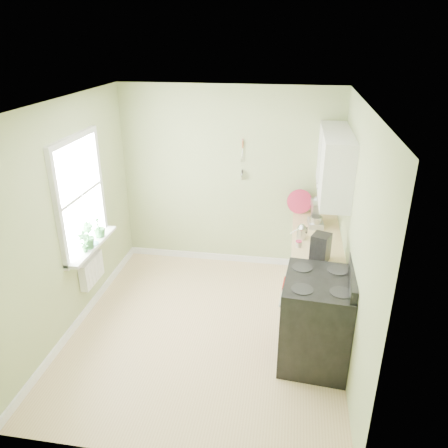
# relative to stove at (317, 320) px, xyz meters

# --- Properties ---
(floor) EXTENTS (3.20, 3.60, 0.02)m
(floor) POSITION_rel_stove_xyz_m (-1.28, 0.31, -0.53)
(floor) COLOR tan
(floor) RESTS_ON ground
(ceiling) EXTENTS (3.20, 3.60, 0.02)m
(ceiling) POSITION_rel_stove_xyz_m (-1.28, 0.31, 2.19)
(ceiling) COLOR white
(ceiling) RESTS_ON wall_back
(wall_back) EXTENTS (3.20, 0.02, 2.70)m
(wall_back) POSITION_rel_stove_xyz_m (-1.28, 2.12, 0.83)
(wall_back) COLOR #A9B67C
(wall_back) RESTS_ON floor
(wall_left) EXTENTS (0.02, 3.60, 2.70)m
(wall_left) POSITION_rel_stove_xyz_m (-2.89, 0.31, 0.83)
(wall_left) COLOR #A9B67C
(wall_left) RESTS_ON floor
(wall_right) EXTENTS (0.02, 3.60, 2.70)m
(wall_right) POSITION_rel_stove_xyz_m (0.33, 0.31, 0.83)
(wall_right) COLOR #A9B67C
(wall_right) RESTS_ON floor
(base_cabinets) EXTENTS (0.60, 1.60, 0.87)m
(base_cabinets) POSITION_rel_stove_xyz_m (0.02, 1.31, -0.08)
(base_cabinets) COLOR white
(base_cabinets) RESTS_ON floor
(countertop) EXTENTS (0.64, 1.60, 0.04)m
(countertop) POSITION_rel_stove_xyz_m (0.01, 1.31, 0.37)
(countertop) COLOR beige
(countertop) RESTS_ON base_cabinets
(upper_cabinets) EXTENTS (0.35, 1.40, 0.80)m
(upper_cabinets) POSITION_rel_stove_xyz_m (0.15, 1.41, 1.33)
(upper_cabinets) COLOR white
(upper_cabinets) RESTS_ON wall_right
(window) EXTENTS (0.06, 1.14, 1.44)m
(window) POSITION_rel_stove_xyz_m (-2.86, 0.61, 1.03)
(window) COLOR white
(window) RESTS_ON wall_left
(window_sill) EXTENTS (0.18, 1.14, 0.04)m
(window_sill) POSITION_rel_stove_xyz_m (-2.79, 0.61, 0.36)
(window_sill) COLOR white
(window_sill) RESTS_ON wall_left
(radiator) EXTENTS (0.12, 0.50, 0.35)m
(radiator) POSITION_rel_stove_xyz_m (-2.82, 0.56, 0.03)
(radiator) COLOR white
(radiator) RESTS_ON wall_left
(wall_utensils) EXTENTS (0.02, 0.14, 0.58)m
(wall_utensils) POSITION_rel_stove_xyz_m (-1.08, 2.09, 1.05)
(wall_utensils) COLOR beige
(wall_utensils) RESTS_ON wall_back
(stove) EXTENTS (0.79, 0.89, 1.15)m
(stove) POSITION_rel_stove_xyz_m (0.00, 0.00, 0.00)
(stove) COLOR black
(stove) RESTS_ON floor
(stand_mixer) EXTENTS (0.22, 0.34, 0.39)m
(stand_mixer) POSITION_rel_stove_xyz_m (-0.00, 1.62, 0.56)
(stand_mixer) COLOR #B2B2B7
(stand_mixer) RESTS_ON countertop
(kettle) EXTENTS (0.20, 0.12, 0.20)m
(kettle) POSITION_rel_stove_xyz_m (-0.19, 1.16, 0.50)
(kettle) COLOR silver
(kettle) RESTS_ON countertop
(coffee_maker) EXTENTS (0.25, 0.26, 0.33)m
(coffee_maker) POSITION_rel_stove_xyz_m (0.01, 0.61, 0.55)
(coffee_maker) COLOR black
(coffee_maker) RESTS_ON countertop
(red_tray) EXTENTS (0.37, 0.09, 0.36)m
(red_tray) POSITION_rel_stove_xyz_m (-0.23, 2.03, 0.58)
(red_tray) COLOR #B42446
(red_tray) RESTS_ON countertop
(jar) EXTENTS (0.08, 0.08, 0.08)m
(jar) POSITION_rel_stove_xyz_m (-0.22, 0.93, 0.44)
(jar) COLOR #C1B49E
(jar) RESTS_ON countertop
(plant_a) EXTENTS (0.17, 0.15, 0.27)m
(plant_a) POSITION_rel_stove_xyz_m (-2.78, 0.40, 0.52)
(plant_a) COLOR #306A35
(plant_a) RESTS_ON window_sill
(plant_b) EXTENTS (0.24, 0.23, 0.33)m
(plant_b) POSITION_rel_stove_xyz_m (-2.78, 0.51, 0.55)
(plant_b) COLOR #306A35
(plant_b) RESTS_ON window_sill
(plant_c) EXTENTS (0.19, 0.19, 0.28)m
(plant_c) POSITION_rel_stove_xyz_m (-2.78, 0.83, 0.53)
(plant_c) COLOR #306A35
(plant_c) RESTS_ON window_sill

